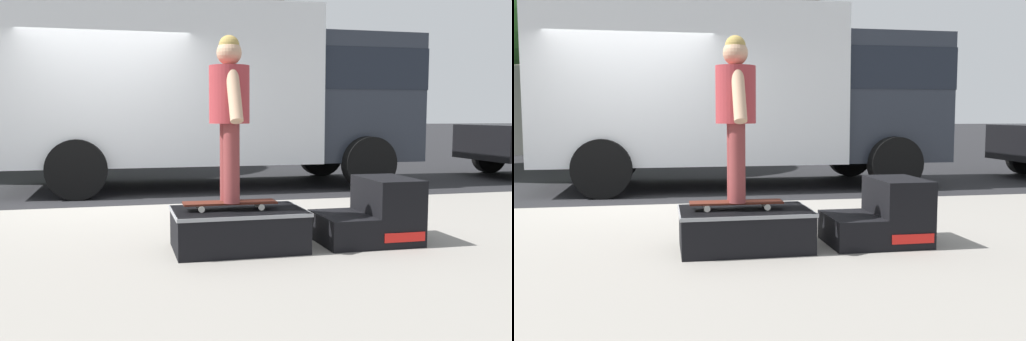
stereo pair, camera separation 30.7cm
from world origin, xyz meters
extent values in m
plane|color=black|center=(0.00, 0.00, 0.00)|extent=(140.00, 140.00, 0.00)
cube|color=gray|center=(0.00, -3.00, 0.06)|extent=(50.00, 5.00, 0.12)
cube|color=black|center=(1.13, -3.08, 0.29)|extent=(1.08, 0.68, 0.34)
cube|color=gray|center=(1.13, -3.08, 0.45)|extent=(1.10, 0.70, 0.03)
cube|color=black|center=(2.07, -3.08, 0.25)|extent=(0.43, 0.67, 0.26)
cube|color=black|center=(2.49, -3.08, 0.41)|extent=(0.43, 0.67, 0.57)
cube|color=red|center=(2.49, -3.42, 0.22)|extent=(0.37, 0.01, 0.08)
cube|color=#4C1E14|center=(1.05, -3.09, 0.52)|extent=(0.78, 0.21, 0.02)
cylinder|color=silver|center=(1.31, -3.00, 0.49)|extent=(0.05, 0.03, 0.05)
cylinder|color=silver|center=(1.30, -3.18, 0.49)|extent=(0.05, 0.03, 0.05)
cylinder|color=silver|center=(0.81, -2.99, 0.49)|extent=(0.05, 0.03, 0.05)
cylinder|color=silver|center=(0.80, -3.17, 0.49)|extent=(0.05, 0.03, 0.05)
cylinder|color=brown|center=(1.05, -3.00, 0.86)|extent=(0.13, 0.13, 0.65)
cylinder|color=brown|center=(1.05, -3.17, 0.86)|extent=(0.13, 0.13, 0.65)
cylinder|color=#A53338|center=(1.05, -3.09, 1.42)|extent=(0.33, 0.33, 0.47)
cylinder|color=tan|center=(1.05, -2.88, 1.41)|extent=(0.10, 0.29, 0.45)
cylinder|color=tan|center=(1.05, -3.30, 1.41)|extent=(0.10, 0.29, 0.45)
sphere|color=tan|center=(1.05, -3.09, 1.76)|extent=(0.21, 0.21, 0.21)
sphere|color=tan|center=(1.05, -3.09, 1.82)|extent=(0.17, 0.17, 0.17)
cube|color=white|center=(0.94, 2.20, 1.75)|extent=(5.00, 2.35, 2.60)
cube|color=#282D38|center=(4.39, 2.20, 1.55)|extent=(1.90, 2.16, 2.20)
cube|color=black|center=(4.39, 2.20, 2.03)|extent=(1.92, 2.19, 0.70)
cylinder|color=black|center=(4.24, 3.38, 0.45)|extent=(0.90, 0.28, 0.90)
cylinder|color=black|center=(4.24, 1.03, 0.45)|extent=(0.90, 0.28, 0.90)
cylinder|color=black|center=(-0.46, 3.38, 0.45)|extent=(0.90, 0.28, 0.90)
cylinder|color=black|center=(-0.46, 1.03, 0.45)|extent=(0.90, 0.28, 0.90)
cylinder|color=black|center=(8.05, 3.09, 0.36)|extent=(0.72, 0.24, 0.72)
cube|color=beige|center=(0.22, 15.26, 3.00)|extent=(9.00, 7.50, 6.00)
cube|color=#B2ADA3|center=(0.22, 11.26, 1.40)|extent=(9.00, 0.50, 2.80)
camera|label=1|loc=(0.16, -7.66, 1.25)|focal=39.51mm
camera|label=2|loc=(0.46, -7.73, 1.25)|focal=39.51mm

